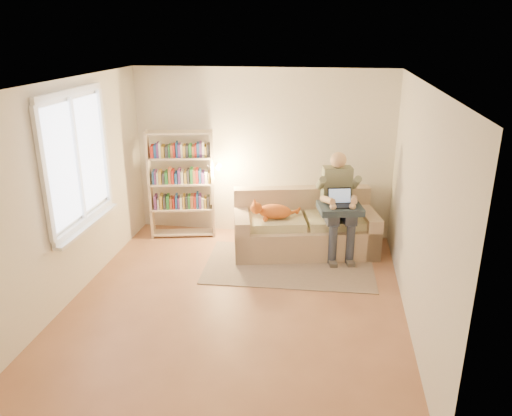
% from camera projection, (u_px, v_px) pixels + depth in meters
% --- Properties ---
extents(floor, '(4.50, 4.50, 0.00)m').
position_uv_depth(floor, '(237.00, 301.00, 6.08)').
color(floor, '#966144').
rests_on(floor, ground).
extents(ceiling, '(4.00, 4.50, 0.02)m').
position_uv_depth(ceiling, '(233.00, 83.00, 5.20)').
color(ceiling, white).
rests_on(ceiling, wall_back).
extents(wall_left, '(0.02, 4.50, 2.60)m').
position_uv_depth(wall_left, '(70.00, 192.00, 5.92)').
color(wall_left, silver).
rests_on(wall_left, floor).
extents(wall_right, '(0.02, 4.50, 2.60)m').
position_uv_depth(wall_right, '(418.00, 209.00, 5.36)').
color(wall_right, silver).
rests_on(wall_right, floor).
extents(wall_back, '(4.00, 0.02, 2.60)m').
position_uv_depth(wall_back, '(262.00, 154.00, 7.73)').
color(wall_back, silver).
rests_on(wall_back, floor).
extents(wall_front, '(4.00, 0.02, 2.60)m').
position_uv_depth(wall_front, '(175.00, 302.00, 3.55)').
color(wall_front, silver).
rests_on(wall_front, floor).
extents(window, '(0.12, 1.52, 1.69)m').
position_uv_depth(window, '(81.00, 181.00, 6.08)').
color(window, white).
rests_on(window, wall_left).
extents(sofa, '(2.21, 1.34, 0.88)m').
position_uv_depth(sofa, '(304.00, 230.00, 7.40)').
color(sofa, tan).
rests_on(sofa, floor).
extents(person, '(0.53, 0.72, 1.50)m').
position_uv_depth(person, '(338.00, 199.00, 7.10)').
color(person, slate).
rests_on(person, sofa).
extents(cat, '(0.69, 0.35, 0.26)m').
position_uv_depth(cat, '(271.00, 211.00, 7.13)').
color(cat, orange).
rests_on(cat, sofa).
extents(blanket, '(0.69, 0.60, 0.09)m').
position_uv_depth(blanket, '(341.00, 208.00, 6.99)').
color(blanket, '#243240').
rests_on(blanket, person).
extents(laptop, '(0.39, 0.34, 0.29)m').
position_uv_depth(laptop, '(341.00, 201.00, 6.97)').
color(laptop, black).
rests_on(laptop, blanket).
extents(bookshelf, '(1.16, 0.46, 1.69)m').
position_uv_depth(bookshelf, '(181.00, 179.00, 7.70)').
color(bookshelf, beige).
rests_on(bookshelf, floor).
extents(rug, '(2.37, 1.45, 0.01)m').
position_uv_depth(rug, '(289.00, 265.00, 6.99)').
color(rug, gray).
rests_on(rug, floor).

